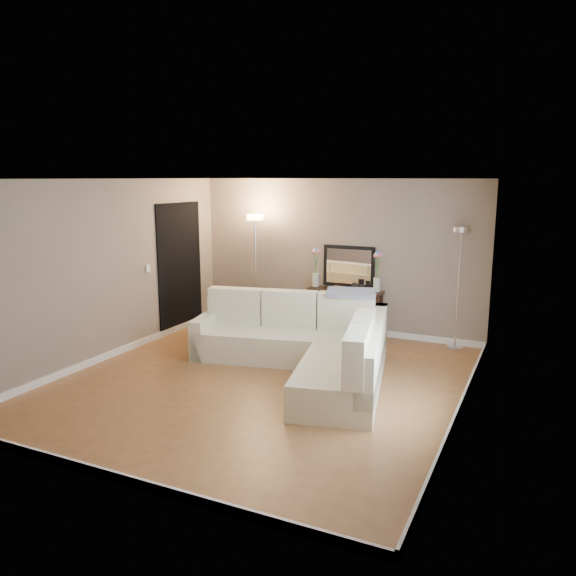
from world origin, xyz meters
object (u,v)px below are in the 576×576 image
at_px(console_table, 341,309).
at_px(floor_lamp_lit, 255,249).
at_px(sectional_sofa, 309,345).
at_px(floor_lamp_unlit, 460,263).

relative_size(console_table, floor_lamp_lit, 0.64).
bearing_deg(console_table, floor_lamp_lit, -172.97).
relative_size(sectional_sofa, floor_lamp_lit, 1.64).
height_order(floor_lamp_lit, floor_lamp_unlit, floor_lamp_lit).
distance_m(floor_lamp_lit, floor_lamp_unlit, 3.43).
distance_m(sectional_sofa, floor_lamp_unlit, 2.69).
height_order(sectional_sofa, floor_lamp_unlit, floor_lamp_unlit).
distance_m(console_table, floor_lamp_lit, 1.81).
height_order(console_table, floor_lamp_unlit, floor_lamp_unlit).
xyz_separation_m(sectional_sofa, floor_lamp_unlit, (1.68, 1.86, 0.98)).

